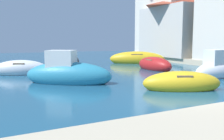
# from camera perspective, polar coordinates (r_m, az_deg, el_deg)

# --- Properties ---
(ground) EXTENTS (80.00, 80.00, 0.00)m
(ground) POSITION_cam_1_polar(r_m,az_deg,el_deg) (9.59, 16.95, -6.88)
(ground) COLOR #1E5170
(moored_boat_0) EXTENTS (1.44, 3.63, 1.26)m
(moored_boat_0) POSITION_cam_1_polar(r_m,az_deg,el_deg) (19.19, 9.70, 1.15)
(moored_boat_0) COLOR #B21E1E
(moored_boat_0) RESTS_ON ground
(moored_boat_1) EXTENTS (4.63, 4.02, 2.03)m
(moored_boat_1) POSITION_cam_1_polar(r_m,az_deg,el_deg) (13.15, -10.13, -0.85)
(moored_boat_1) COLOR teal
(moored_boat_1) RESTS_ON ground
(moored_boat_5) EXTENTS (3.74, 2.50, 1.22)m
(moored_boat_5) POSITION_cam_1_polar(r_m,az_deg,el_deg) (17.30, -20.19, 0.17)
(moored_boat_5) COLOR white
(moored_boat_5) RESTS_ON ground
(moored_boat_7) EXTENTS (3.76, 1.53, 1.94)m
(moored_boat_7) POSITION_cam_1_polar(r_m,az_deg,el_deg) (16.32, 23.21, 0.08)
(moored_boat_7) COLOR white
(moored_boat_7) RESTS_ON ground
(moored_boat_8) EXTENTS (5.33, 4.28, 1.48)m
(moored_boat_8) POSITION_cam_1_polar(r_m,az_deg,el_deg) (24.26, 5.75, 2.53)
(moored_boat_8) COLOR gold
(moored_boat_8) RESTS_ON ground
(moored_boat_9) EXTENTS (3.68, 2.62, 1.11)m
(moored_boat_9) POSITION_cam_1_polar(r_m,az_deg,el_deg) (11.61, 15.65, -2.92)
(moored_boat_9) COLOR gold
(moored_boat_9) RESTS_ON ground
(moored_boat_10) EXTENTS (2.73, 3.50, 0.98)m
(moored_boat_10) POSITION_cam_1_polar(r_m,az_deg,el_deg) (22.73, -9.14, 1.84)
(moored_boat_10) COLOR #3F3F47
(moored_boat_10) RESTS_ON ground
(waterfront_building_annex) EXTENTS (6.85, 7.64, 6.42)m
(waterfront_building_annex) POSITION_cam_1_polar(r_m,az_deg,el_deg) (28.91, 15.71, 9.66)
(waterfront_building_annex) COLOR beige
(waterfront_building_annex) RESTS_ON quay_promenade
(waterfront_building_far) EXTENTS (5.70, 7.12, 8.56)m
(waterfront_building_far) POSITION_cam_1_polar(r_m,az_deg,el_deg) (30.52, 13.12, 11.58)
(waterfront_building_far) COLOR silver
(waterfront_building_far) RESTS_ON quay_promenade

